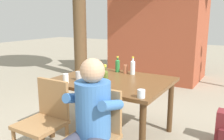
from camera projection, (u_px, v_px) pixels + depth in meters
ground_plane at (112, 134)px, 3.19m from camera, size 24.00×24.00×0.00m
dining_table at (112, 86)px, 3.05m from camera, size 1.42×1.09×0.75m
chair_near_right at (95, 131)px, 2.22m from camera, size 0.46×0.46×0.87m
chair_near_left at (46, 117)px, 2.54m from camera, size 0.45×0.45×0.87m
person_in_white_shirt at (88, 118)px, 2.09m from camera, size 0.47×0.61×1.18m
bottle_clear at (133, 67)px, 3.27m from camera, size 0.06×0.06×0.25m
bottle_green at (118, 65)px, 3.42m from camera, size 0.06×0.06×0.23m
bottle_olive at (105, 79)px, 2.54m from camera, size 0.06×0.06×0.28m
cup_terracotta at (126, 69)px, 3.35m from camera, size 0.07×0.07×0.12m
cup_white at (66, 78)px, 2.84m from camera, size 0.07×0.07×0.11m
cup_steel at (79, 76)px, 2.98m from camera, size 0.08×0.08×0.11m
cup_glass at (141, 94)px, 2.32m from camera, size 0.08×0.08×0.08m
table_knife at (96, 79)px, 3.04m from camera, size 0.15×0.21×0.01m
brick_kiosk at (159, 18)px, 5.99m from camera, size 2.48×1.65×2.88m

